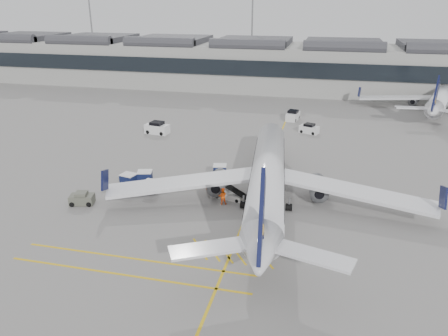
% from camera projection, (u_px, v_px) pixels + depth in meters
% --- Properties ---
extents(ground, '(220.00, 220.00, 0.00)m').
position_uv_depth(ground, '(158.00, 208.00, 48.93)').
color(ground, gray).
rests_on(ground, ground).
extents(terminal, '(200.00, 20.45, 12.40)m').
position_uv_depth(terminal, '(261.00, 64.00, 111.79)').
color(terminal, '#9E9E99').
rests_on(terminal, ground).
extents(light_masts, '(113.00, 0.60, 25.45)m').
position_uv_depth(light_masts, '(264.00, 26.00, 121.84)').
color(light_masts, slate).
rests_on(light_masts, ground).
extents(apron_markings, '(0.25, 60.00, 0.01)m').
position_uv_depth(apron_markings, '(260.00, 182.00, 55.79)').
color(apron_markings, gold).
rests_on(apron_markings, ground).
extents(airliner_main, '(36.44, 40.01, 10.65)m').
position_uv_depth(airliner_main, '(267.00, 177.00, 49.32)').
color(airliner_main, silver).
rests_on(airliner_main, ground).
extents(airliner_far, '(31.38, 34.78, 9.51)m').
position_uv_depth(airliner_far, '(441.00, 98.00, 89.79)').
color(airliner_far, silver).
rests_on(airliner_far, ground).
extents(belt_loader, '(4.44, 2.19, 1.76)m').
position_uv_depth(belt_loader, '(228.00, 194.00, 51.28)').
color(belt_loader, beige).
rests_on(belt_loader, ground).
extents(baggage_cart_a, '(2.07, 1.82, 1.91)m').
position_uv_depth(baggage_cart_a, '(220.00, 171.00, 56.59)').
color(baggage_cart_a, gray).
rests_on(baggage_cart_a, ground).
extents(baggage_cart_b, '(1.56, 1.30, 1.60)m').
position_uv_depth(baggage_cart_b, '(151.00, 186.00, 52.59)').
color(baggage_cart_b, gray).
rests_on(baggage_cart_b, ground).
extents(baggage_cart_c, '(2.16, 1.91, 1.97)m').
position_uv_depth(baggage_cart_c, '(129.00, 181.00, 53.54)').
color(baggage_cart_c, gray).
rests_on(baggage_cart_c, ground).
extents(baggage_cart_d, '(2.23, 2.00, 1.98)m').
position_uv_depth(baggage_cart_d, '(145.00, 178.00, 54.40)').
color(baggage_cart_d, gray).
rests_on(baggage_cart_d, ground).
extents(ramp_agent_a, '(0.85, 0.75, 1.94)m').
position_uv_depth(ramp_agent_a, '(208.00, 182.00, 53.48)').
color(ramp_agent_a, '#F94A0D').
rests_on(ramp_agent_a, ground).
extents(ramp_agent_b, '(1.12, 0.96, 2.01)m').
position_uv_depth(ramp_agent_b, '(223.00, 196.00, 49.60)').
color(ramp_agent_b, '#E94B0C').
rests_on(ramp_agent_b, ground).
extents(pushback_tug, '(2.95, 2.19, 1.48)m').
position_uv_depth(pushback_tug, '(82.00, 199.00, 49.74)').
color(pushback_tug, '#57594C').
rests_on(pushback_tug, ground).
extents(safety_cone_nose, '(0.33, 0.33, 0.46)m').
position_uv_depth(safety_cone_nose, '(282.00, 146.00, 68.86)').
color(safety_cone_nose, '#F24C0A').
rests_on(safety_cone_nose, ground).
extents(safety_cone_engine, '(0.37, 0.37, 0.52)m').
position_uv_depth(safety_cone_engine, '(317.00, 193.00, 52.28)').
color(safety_cone_engine, '#F24C0A').
rests_on(safety_cone_engine, ground).
extents(service_van_left, '(4.33, 2.63, 2.09)m').
position_uv_depth(service_van_left, '(157.00, 128.00, 75.59)').
color(service_van_left, silver).
rests_on(service_van_left, ground).
extents(service_van_mid, '(2.54, 4.03, 1.92)m').
position_uv_depth(service_van_mid, '(293.00, 116.00, 83.87)').
color(service_van_mid, silver).
rests_on(service_van_mid, ground).
extents(service_van_right, '(3.61, 2.66, 1.67)m').
position_uv_depth(service_van_right, '(309.00, 129.00, 75.89)').
color(service_van_right, silver).
rests_on(service_van_right, ground).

